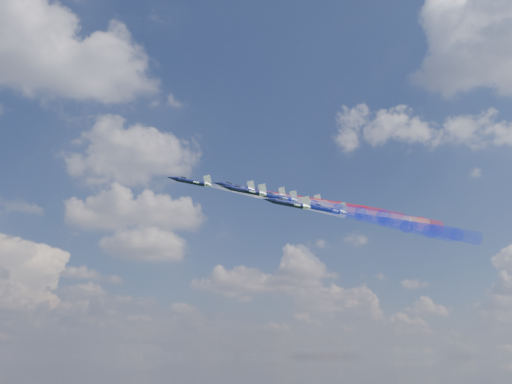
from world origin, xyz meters
name	(u,v)px	position (x,y,z in m)	size (l,w,h in m)	color
jet_lead	(191,182)	(-40.30, 21.14, 172.29)	(10.74, 13.42, 3.58)	black
trail_lead	(280,198)	(-14.15, 17.29, 168.77)	(4.47, 41.48, 4.47)	white
jet_inner_left	(245,191)	(-28.57, 7.19, 166.98)	(10.74, 13.42, 3.58)	black
trail_inner_left	(338,208)	(-2.42, 3.35, 163.46)	(4.47, 41.48, 4.47)	#1A29E3
jet_inner_right	(236,187)	(-25.01, 26.01, 173.68)	(10.74, 13.42, 3.58)	black
trail_inner_right	(318,203)	(1.15, 22.16, 170.16)	(4.47, 41.48, 4.47)	red
jet_outer_left	(289,204)	(-19.32, -0.75, 162.23)	(10.74, 13.42, 3.58)	black
trail_outer_left	(383,221)	(6.83, -4.59, 158.71)	(4.47, 41.48, 4.47)	#1A29E3
jet_center_third	(278,197)	(-15.63, 15.03, 168.42)	(10.74, 13.42, 3.58)	black
trail_center_third	(363,214)	(10.53, 11.18, 164.90)	(4.47, 41.48, 4.47)	white
jet_outer_right	(268,193)	(-11.37, 33.37, 175.13)	(10.74, 13.42, 3.58)	black
trail_outer_right	(345,207)	(14.78, 29.53, 171.62)	(4.47, 41.48, 4.47)	red
jet_rear_left	(326,209)	(-5.50, 4.51, 163.17)	(10.74, 13.42, 3.58)	black
trail_rear_left	(414,226)	(20.65, 0.67, 159.66)	(4.47, 41.48, 4.47)	#1A29E3
jet_rear_right	(303,200)	(-3.30, 23.80, 170.85)	(10.74, 13.42, 3.58)	black
trail_rear_right	(382,216)	(22.86, 19.95, 167.34)	(4.47, 41.48, 4.47)	red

